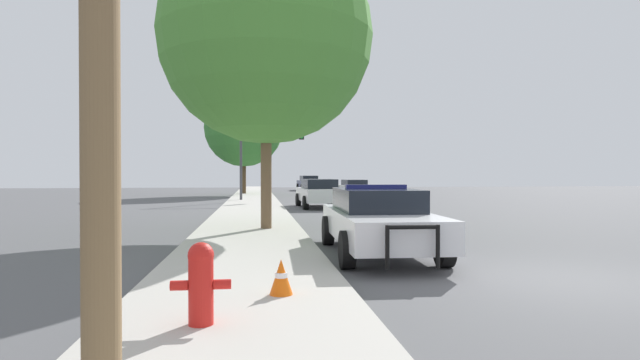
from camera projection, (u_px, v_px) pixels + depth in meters
name	position (u px, v px, depth m)	size (l,w,h in m)	color
ground_plane	(568.00, 281.00, 7.91)	(110.00, 110.00, 0.00)	#565659
sidewalk_left	(244.00, 286.00, 7.26)	(3.00, 110.00, 0.13)	#BCB7AD
police_car	(378.00, 219.00, 10.55)	(2.15, 5.14, 1.47)	white
fire_hydrant	(201.00, 281.00, 5.19)	(0.62, 0.27, 0.86)	red
traffic_light	(268.00, 144.00, 30.38)	(3.91, 0.35, 4.73)	#424247
car_background_oncoming	(355.00, 187.00, 37.74)	(2.19, 4.16, 1.25)	silver
car_background_distant	(308.00, 183.00, 50.84)	(2.20, 4.45, 1.51)	#333856
car_background_midblock	(319.00, 192.00, 25.07)	(2.06, 4.60, 1.43)	silver
tree_sidewalk_near	(266.00, 38.00, 14.30)	(6.12, 6.12, 8.54)	brown
tree_sidewalk_far	(244.00, 127.00, 39.62)	(6.25, 6.25, 8.40)	#4C3823
traffic_cone	(281.00, 277.00, 6.48)	(0.31, 0.31, 0.46)	orange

